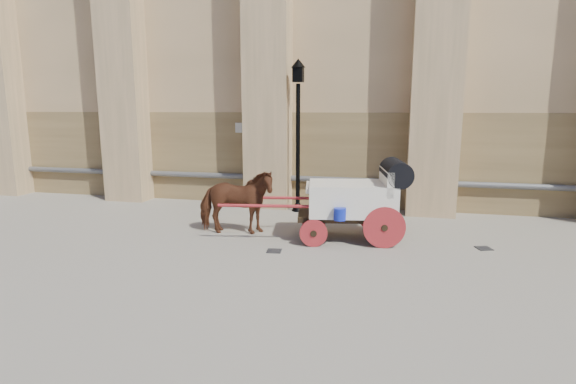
# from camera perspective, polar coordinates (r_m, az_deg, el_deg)

# --- Properties ---
(ground) EXTENTS (90.00, 90.00, 0.00)m
(ground) POSITION_cam_1_polar(r_m,az_deg,el_deg) (10.98, -2.47, -6.00)
(ground) COLOR slate
(ground) RESTS_ON ground
(horse) EXTENTS (2.06, 1.16, 1.65)m
(horse) POSITION_cam_1_polar(r_m,az_deg,el_deg) (11.30, -6.66, -1.26)
(horse) COLOR brown
(horse) RESTS_ON ground
(carriage) EXTENTS (4.58, 1.90, 1.95)m
(carriage) POSITION_cam_1_polar(r_m,az_deg,el_deg) (10.83, 8.90, -0.62)
(carriage) COLOR black
(carriage) RESTS_ON ground
(street_lamp) EXTENTS (0.43, 0.43, 4.56)m
(street_lamp) POSITION_cam_1_polar(r_m,az_deg,el_deg) (13.59, 1.28, 7.67)
(street_lamp) COLOR black
(street_lamp) RESTS_ON ground
(drain_grate_near) EXTENTS (0.36, 0.36, 0.01)m
(drain_grate_near) POSITION_cam_1_polar(r_m,az_deg,el_deg) (10.08, -1.78, -7.48)
(drain_grate_near) COLOR black
(drain_grate_near) RESTS_ON ground
(drain_grate_far) EXTENTS (0.40, 0.40, 0.01)m
(drain_grate_far) POSITION_cam_1_polar(r_m,az_deg,el_deg) (11.17, 23.62, -6.57)
(drain_grate_far) COLOR black
(drain_grate_far) RESTS_ON ground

